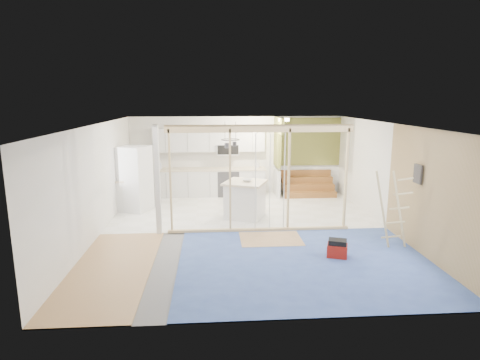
{
  "coord_description": "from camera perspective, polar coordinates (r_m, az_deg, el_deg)",
  "views": [
    {
      "loc": [
        -0.82,
        -9.26,
        3.19
      ],
      "look_at": [
        -0.12,
        0.6,
        1.16
      ],
      "focal_mm": 30.0,
      "sensor_mm": 36.0,
      "label": 1
    }
  ],
  "objects": [
    {
      "name": "base_cabinets",
      "position": [
        12.94,
        -7.44,
        -0.67
      ],
      "size": [
        4.45,
        2.24,
        0.93
      ],
      "color": "silver",
      "rests_on": "room"
    },
    {
      "name": "electrical_panel",
      "position": [
        9.07,
        23.98,
        0.8
      ],
      "size": [
        0.04,
        0.3,
        0.4
      ],
      "primitive_type": "cube",
      "color": "#3C3C41",
      "rests_on": "room"
    },
    {
      "name": "ladder",
      "position": [
        9.21,
        20.94,
        -3.89
      ],
      "size": [
        0.88,
        0.19,
        1.67
      ],
      "rotation": [
        0.0,
        0.0,
        -0.39
      ],
      "color": "tan",
      "rests_on": "room"
    },
    {
      "name": "pot_rack",
      "position": [
        11.23,
        -1.4,
        5.47
      ],
      "size": [
        0.52,
        0.52,
        0.72
      ],
      "color": "black",
      "rests_on": "room"
    },
    {
      "name": "ceiling_light",
      "position": [
        12.48,
        6.28,
        8.52
      ],
      "size": [
        0.32,
        0.32,
        0.08
      ],
      "primitive_type": "cylinder",
      "color": "#FFEABF",
      "rests_on": "room"
    },
    {
      "name": "stud_frame",
      "position": [
        9.41,
        -0.65,
        1.89
      ],
      "size": [
        4.66,
        0.14,
        2.6
      ],
      "color": "tan",
      "rests_on": "room"
    },
    {
      "name": "soap_bottle_a",
      "position": [
        13.22,
        -11.29,
        2.11
      ],
      "size": [
        0.13,
        0.13,
        0.27
      ],
      "primitive_type": "imported",
      "rotation": [
        0.0,
        0.0,
        -0.34
      ],
      "color": "silver",
      "rests_on": "base_cabinets"
    },
    {
      "name": "bowl",
      "position": [
        10.7,
        1.02,
        -0.05
      ],
      "size": [
        0.34,
        0.34,
        0.06
      ],
      "primitive_type": "imported",
      "rotation": [
        0.0,
        0.0,
        -0.38
      ],
      "color": "silver",
      "rests_on": "island"
    },
    {
      "name": "green_partition",
      "position": [
        13.42,
        8.35,
        1.82
      ],
      "size": [
        2.25,
        1.51,
        2.6
      ],
      "color": "olive",
      "rests_on": "room"
    },
    {
      "name": "fridge",
      "position": [
        11.8,
        -14.79,
        0.16
      ],
      "size": [
        1.07,
        1.03,
        1.86
      ],
      "rotation": [
        0.0,
        0.0,
        -0.4
      ],
      "color": "silver",
      "rests_on": "room"
    },
    {
      "name": "soap_bottle_b",
      "position": [
        13.33,
        2.57,
        2.25
      ],
      "size": [
        0.12,
        0.12,
        0.21
      ],
      "primitive_type": "imported",
      "rotation": [
        0.0,
        0.0,
        -0.38
      ],
      "color": "silver",
      "rests_on": "base_cabinets"
    },
    {
      "name": "floor_overlays",
      "position": [
        9.89,
        1.36,
        -7.18
      ],
      "size": [
        7.0,
        8.0,
        0.03
      ],
      "color": "white",
      "rests_on": "room"
    },
    {
      "name": "island",
      "position": [
        10.82,
        0.72,
        -2.83
      ],
      "size": [
        1.33,
        1.33,
        1.0
      ],
      "rotation": [
        0.0,
        0.0,
        -0.38
      ],
      "color": "silver",
      "rests_on": "room"
    },
    {
      "name": "room",
      "position": [
        9.49,
        0.99,
        0.09
      ],
      "size": [
        7.01,
        8.01,
        2.61
      ],
      "color": "slate",
      "rests_on": "ground"
    },
    {
      "name": "toolbox",
      "position": [
        8.5,
        13.66,
        -9.5
      ],
      "size": [
        0.48,
        0.42,
        0.38
      ],
      "rotation": [
        0.0,
        0.0,
        -0.34
      ],
      "color": "maroon",
      "rests_on": "room"
    },
    {
      "name": "sheathing_panel",
      "position": [
        8.65,
        25.92,
        -2.23
      ],
      "size": [
        0.02,
        4.0,
        2.6
      ],
      "primitive_type": "cube",
      "color": "tan",
      "rests_on": "room"
    },
    {
      "name": "upper_cabinets",
      "position": [
        13.15,
        -4.12,
        5.57
      ],
      "size": [
        3.6,
        0.41,
        0.85
      ],
      "color": "silver",
      "rests_on": "room"
    }
  ]
}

